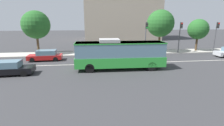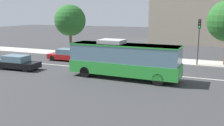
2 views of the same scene
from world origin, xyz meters
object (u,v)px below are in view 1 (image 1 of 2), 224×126
street_tree_kerbside_right (198,29)px  sedan_red (46,55)px  traffic_light_mid_block (146,32)px  street_tree_kerbside_centre (36,25)px  transit_bus (120,54)px  sedan_black (9,68)px  traffic_light_far_corner (180,32)px  traffic_light_near_corner (217,32)px  street_tree_kerbside_left (160,23)px

street_tree_kerbside_right → sedan_red: bearing=-170.1°
traffic_light_mid_block → street_tree_kerbside_right: size_ratio=0.91×
sedan_red → street_tree_kerbside_centre: street_tree_kerbside_centre is taller
sedan_red → street_tree_kerbside_centre: size_ratio=0.65×
transit_bus → sedan_black: bearing=-174.7°
transit_bus → street_tree_kerbside_right: (15.73, 9.85, 2.12)m
traffic_light_far_corner → street_tree_kerbside_right: bearing=106.7°
traffic_light_near_corner → street_tree_kerbside_left: (-9.52, 1.31, 1.39)m
sedan_red → street_tree_kerbside_right: street_tree_kerbside_right is taller
traffic_light_far_corner → street_tree_kerbside_right: street_tree_kerbside_right is taller
transit_bus → sedan_red: bearing=151.6°
sedan_red → street_tree_kerbside_centre: 6.55m
street_tree_kerbside_left → street_tree_kerbside_centre: street_tree_kerbside_left is taller
transit_bus → street_tree_kerbside_left: 13.16m
sedan_red → traffic_light_near_corner: 27.83m
traffic_light_mid_block → street_tree_kerbside_left: street_tree_kerbside_left is taller
transit_bus → traffic_light_mid_block: 10.10m
transit_bus → street_tree_kerbside_left: size_ratio=1.39×
traffic_light_far_corner → traffic_light_near_corner: bearing=85.5°
sedan_black → street_tree_kerbside_centre: bearing=88.5°
sedan_black → street_tree_kerbside_centre: street_tree_kerbside_centre is taller
sedan_red → traffic_light_near_corner: traffic_light_near_corner is taller
sedan_black → traffic_light_far_corner: 25.02m
street_tree_kerbside_left → traffic_light_mid_block: bearing=-154.7°
transit_bus → traffic_light_near_corner: traffic_light_near_corner is taller
sedan_red → traffic_light_far_corner: traffic_light_far_corner is taller
traffic_light_mid_block → street_tree_kerbside_right: bearing=93.8°
transit_bus → traffic_light_far_corner: (11.59, 8.33, 1.75)m
transit_bus → street_tree_kerbside_right: size_ratio=1.76×
street_tree_kerbside_centre → street_tree_kerbside_right: 27.50m
sedan_red → street_tree_kerbside_right: (25.22, 4.41, 3.20)m
sedan_red → traffic_light_far_corner: size_ratio=0.88×
traffic_light_near_corner → transit_bus: bearing=-70.8°
traffic_light_far_corner → street_tree_kerbside_left: (-3.07, 1.20, 1.39)m
street_tree_kerbside_left → street_tree_kerbside_right: size_ratio=1.26×
traffic_light_mid_block → street_tree_kerbside_centre: (-17.43, 1.89, 1.21)m
sedan_black → street_tree_kerbside_centre: 11.59m
traffic_light_far_corner → street_tree_kerbside_centre: size_ratio=0.74×
traffic_light_near_corner → street_tree_kerbside_centre: size_ratio=0.74×
traffic_light_near_corner → street_tree_kerbside_right: (-2.32, 1.63, 0.37)m
street_tree_kerbside_right → traffic_light_mid_block: bearing=-170.6°
transit_bus → street_tree_kerbside_right: 18.67m
sedan_red → street_tree_kerbside_left: street_tree_kerbside_left is taller
street_tree_kerbside_left → street_tree_kerbside_right: 7.28m
traffic_light_mid_block → transit_bus: bearing=-40.3°
street_tree_kerbside_right → transit_bus: bearing=-148.0°
traffic_light_mid_block → street_tree_kerbside_centre: 17.57m
traffic_light_near_corner → traffic_light_mid_block: (-12.38, -0.04, 0.00)m
sedan_black → traffic_light_mid_block: 19.60m
transit_bus → traffic_light_near_corner: bearing=25.8°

